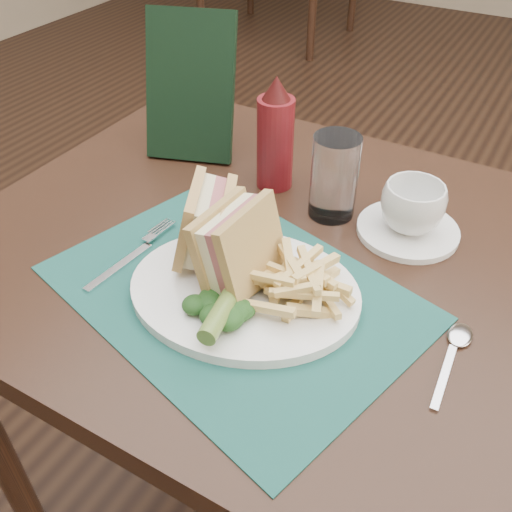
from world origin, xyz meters
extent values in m
plane|color=black|center=(0.00, 0.00, 0.00)|extent=(7.00, 7.00, 0.00)
cube|color=#174B44|center=(0.01, -0.62, 0.75)|extent=(0.54, 0.44, 0.00)
cylinder|color=#57752C|center=(0.04, -0.68, 0.79)|extent=(0.05, 0.12, 0.03)
cylinder|color=white|center=(0.17, -0.38, 0.76)|extent=(0.19, 0.19, 0.01)
imported|color=white|center=(0.17, -0.38, 0.80)|extent=(0.13, 0.13, 0.07)
cylinder|color=white|center=(0.05, -0.39, 0.81)|extent=(0.09, 0.09, 0.13)
cube|color=black|center=(-0.25, -0.33, 0.87)|extent=(0.17, 0.14, 0.24)
camera|label=1|loc=(0.31, -1.08, 1.26)|focal=40.00mm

